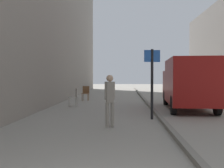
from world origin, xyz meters
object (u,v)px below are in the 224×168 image
cafe_chair_near_window (75,96)px  cafe_chair_by_doorway (86,92)px  pedestrian_main_foreground (110,97)px  delivery_van (188,83)px  street_sign_post (152,78)px

cafe_chair_near_window → cafe_chair_by_doorway: 3.51m
pedestrian_main_foreground → cafe_chair_near_window: pedestrian_main_foreground is taller
delivery_van → cafe_chair_by_doorway: delivery_van is taller
street_sign_post → cafe_chair_near_window: street_sign_post is taller
cafe_chair_near_window → pedestrian_main_foreground: bearing=179.3°
cafe_chair_near_window → cafe_chair_by_doorway: (0.11, 3.51, 0.00)m
cafe_chair_near_window → delivery_van: bearing=-121.3°
street_sign_post → cafe_chair_near_window: (-3.65, 4.19, -1.00)m
delivery_van → cafe_chair_by_doorway: bearing=144.5°
delivery_van → street_sign_post: street_sign_post is taller
pedestrian_main_foreground → delivery_van: bearing=39.5°
pedestrian_main_foreground → cafe_chair_near_window: bearing=95.8°
pedestrian_main_foreground → delivery_van: delivery_van is taller
street_sign_post → cafe_chair_near_window: bearing=-58.3°
pedestrian_main_foreground → cafe_chair_by_doorway: pedestrian_main_foreground is taller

